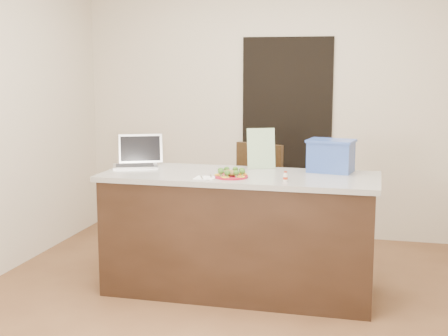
% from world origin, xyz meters
% --- Properties ---
extents(ground, '(4.00, 4.00, 0.00)m').
position_xyz_m(ground, '(0.00, 0.00, 0.00)').
color(ground, brown).
rests_on(ground, ground).
extents(room_shell, '(4.00, 4.00, 4.00)m').
position_xyz_m(room_shell, '(0.00, 0.00, 1.62)').
color(room_shell, white).
rests_on(room_shell, ground).
extents(doorway, '(0.90, 0.02, 2.00)m').
position_xyz_m(doorway, '(0.10, 1.98, 1.00)').
color(doorway, black).
rests_on(doorway, ground).
extents(island, '(2.06, 0.76, 0.92)m').
position_xyz_m(island, '(0.00, 0.25, 0.46)').
color(island, black).
rests_on(island, ground).
extents(plate, '(0.25, 0.25, 0.02)m').
position_xyz_m(plate, '(-0.03, 0.10, 0.93)').
color(plate, maroon).
rests_on(plate, island).
extents(meatballs, '(0.10, 0.10, 0.04)m').
position_xyz_m(meatballs, '(-0.02, 0.10, 0.95)').
color(meatballs, brown).
rests_on(meatballs, plate).
extents(broccoli, '(0.21, 0.21, 0.04)m').
position_xyz_m(broccoli, '(-0.03, 0.10, 0.97)').
color(broccoli, '#254913').
rests_on(broccoli, plate).
extents(pepper_rings, '(0.24, 0.24, 0.01)m').
position_xyz_m(pepper_rings, '(-0.03, 0.10, 0.94)').
color(pepper_rings, gold).
rests_on(pepper_rings, plate).
extents(napkin, '(0.14, 0.14, 0.01)m').
position_xyz_m(napkin, '(-0.20, 0.02, 0.92)').
color(napkin, white).
rests_on(napkin, island).
extents(fork, '(0.05, 0.14, 0.00)m').
position_xyz_m(fork, '(-0.22, 0.03, 0.93)').
color(fork, silver).
rests_on(fork, napkin).
extents(knife, '(0.05, 0.19, 0.01)m').
position_xyz_m(knife, '(-0.17, 0.00, 0.93)').
color(knife, white).
rests_on(knife, napkin).
extents(yogurt_bottle, '(0.03, 0.03, 0.07)m').
position_xyz_m(yogurt_bottle, '(0.38, 0.04, 0.95)').
color(yogurt_bottle, beige).
rests_on(yogurt_bottle, island).
extents(laptop, '(0.42, 0.40, 0.25)m').
position_xyz_m(laptop, '(-0.88, 0.43, 0.99)').
color(laptop, silver).
rests_on(laptop, island).
extents(leaflet, '(0.22, 0.14, 0.32)m').
position_xyz_m(leaflet, '(0.11, 0.54, 1.08)').
color(leaflet, silver).
rests_on(leaflet, island).
extents(blue_box, '(0.38, 0.30, 0.25)m').
position_xyz_m(blue_box, '(0.65, 0.51, 1.05)').
color(blue_box, '#2B499C').
rests_on(blue_box, island).
extents(chair, '(0.60, 0.61, 1.04)m').
position_xyz_m(chair, '(-0.01, 0.99, 0.59)').
color(chair, '#382310').
rests_on(chair, ground).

